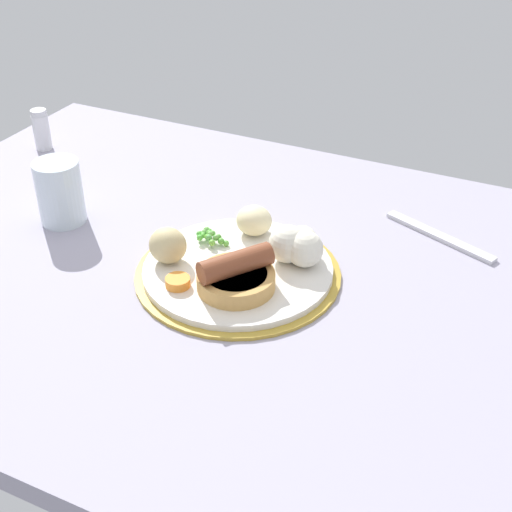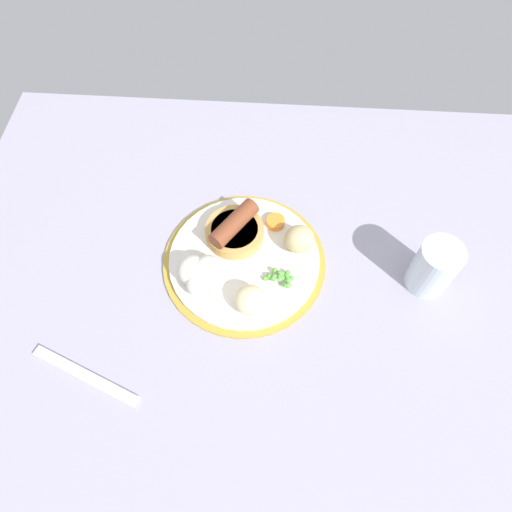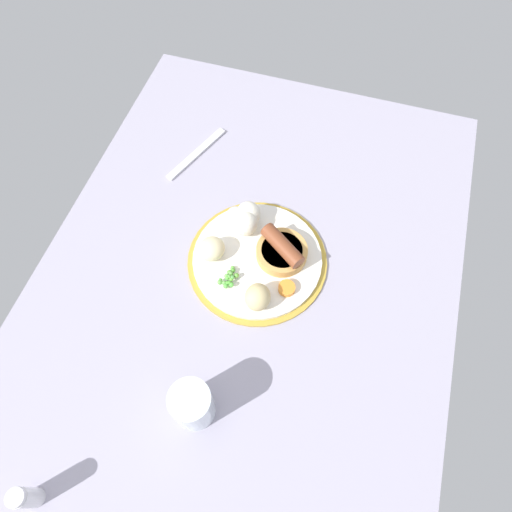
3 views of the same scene
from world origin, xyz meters
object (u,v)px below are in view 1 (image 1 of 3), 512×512
Objects in this scene: drinking_glass at (60,192)px; cauliflower_floret at (297,245)px; dinner_plate at (238,272)px; potato_chunk_2 at (168,245)px; sausage_pudding at (236,275)px; salt_shaker at (41,130)px; pea_pile at (210,236)px; carrot_slice_5 at (178,282)px; fork at (439,236)px; potato_chunk_1 at (254,220)px.

cauliflower_floret is at bearing 4.73° from drinking_glass.
dinner_plate is 5.39× the size of potato_chunk_2.
dinner_plate is at bearing -3.15° from drinking_glass.
sausage_pudding is 57.22cm from salt_shaker.
sausage_pudding is 32.59cm from drinking_glass.
sausage_pudding is (1.95, -4.36, 2.68)cm from dinner_plate.
sausage_pudding is at bearing -116.64° from cauliflower_floret.
pea_pile is at bearing 5.01° from drinking_glass.
drinking_glass is at bearing -175.27° from cauliflower_floret.
cauliflower_floret is at bearing -171.61° from sausage_pudding.
pea_pile is at bearing -99.91° from sausage_pudding.
sausage_pudding reaches higher than pea_pile.
potato_chunk_2 is 1.60× the size of carrot_slice_5.
drinking_glass is at bearing 168.14° from potato_chunk_2.
cauliflower_floret is 22.76cm from fork.
cauliflower_floret is (12.65, 0.93, 1.44)cm from pea_pile.
fork is at bearing 43.52° from dinner_plate.
potato_chunk_2 reaches higher than carrot_slice_5.
drinking_glass is at bearing -166.23° from potato_chunk_1.
sausage_pudding is 11.50cm from pea_pile.
potato_chunk_1 is 0.54× the size of drinking_glass.
pea_pile is (-6.18, 3.75, 1.83)cm from dinner_plate.
carrot_slice_5 is at bearing -101.27° from potato_chunk_1.
drinking_glass is 1.31× the size of salt_shaker.
potato_chunk_1 is at bearing -130.88° from fork.
pea_pile is 0.64× the size of cauliflower_floret.
potato_chunk_2 is at bearing -120.85° from fork.
dinner_plate is 2.76× the size of sausage_pudding.
drinking_glass reaches higher than carrot_slice_5.
pea_pile reaches higher than dinner_plate.
fork is (20.08, 25.27, -2.95)cm from sausage_pudding.
potato_chunk_2 is 0.53× the size of drinking_glass.
sausage_pudding is 1.35× the size of salt_shaker.
sausage_pudding is at bearing -74.13° from potato_chunk_1.
potato_chunk_1 reaches higher than dinner_plate.
salt_shaker reaches higher than pea_pile.
salt_shaker reaches higher than potato_chunk_2.
pea_pile is at bearing -175.81° from cauliflower_floret.
cauliflower_floret is at bearing -25.51° from potato_chunk_1.
cauliflower_floret reaches higher than pea_pile.
sausage_pudding is 1.95× the size of potato_chunk_2.
fork is (22.02, 20.91, -0.27)cm from dinner_plate.
sausage_pudding is at bearing -10.64° from drinking_glass.
cauliflower_floret is at bearing 25.84° from potato_chunk_2.
carrot_slice_5 is at bearing -112.02° from fork.
sausage_pudding is at bearing -44.93° from pea_pile.
carrot_slice_5 reaches higher than fork.
salt_shaker is at bearing 165.75° from potato_chunk_1.
potato_chunk_2 is 6.28cm from carrot_slice_5.
potato_chunk_1 is (-8.21, 3.92, -0.38)cm from cauliflower_floret.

